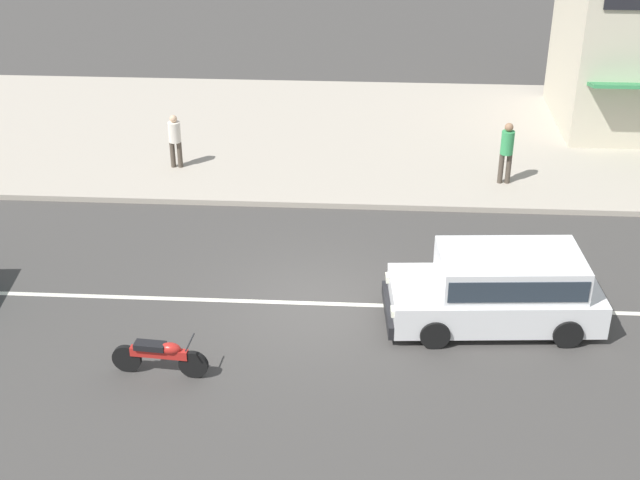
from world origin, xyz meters
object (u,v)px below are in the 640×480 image
at_px(motorcycle_1, 160,355).
at_px(pedestrian_far_end, 175,137).
at_px(minivan_white_0, 501,286).
at_px(pedestrian_near_clock, 507,148).

height_order(motorcycle_1, pedestrian_far_end, pedestrian_far_end).
relative_size(minivan_white_0, motorcycle_1, 2.39).
bearing_deg(minivan_white_0, pedestrian_far_end, 138.62).
relative_size(motorcycle_1, pedestrian_near_clock, 1.08).
bearing_deg(motorcycle_1, pedestrian_far_end, 99.72).
bearing_deg(pedestrian_near_clock, pedestrian_far_end, 176.61).
xyz_separation_m(pedestrian_near_clock, pedestrian_far_end, (-9.03, 0.54, -0.11)).
height_order(minivan_white_0, pedestrian_far_end, pedestrian_far_end).
bearing_deg(minivan_white_0, pedestrian_near_clock, 82.18).
xyz_separation_m(motorcycle_1, pedestrian_near_clock, (7.43, 8.81, 0.73)).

